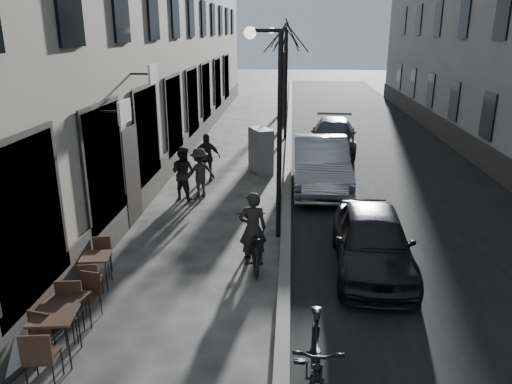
# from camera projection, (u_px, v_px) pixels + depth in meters

# --- Properties ---
(road) EXTENTS (7.30, 60.00, 0.00)m
(road) POSITION_uv_depth(u_px,v_px,m) (372.00, 149.00, 21.94)
(road) COLOR black
(road) RESTS_ON ground
(kerb) EXTENTS (0.25, 60.00, 0.12)m
(kerb) POSITION_uv_depth(u_px,v_px,m) (289.00, 146.00, 22.17)
(kerb) COLOR slate
(kerb) RESTS_ON ground
(streetlamp_near) EXTENTS (0.90, 0.28, 5.09)m
(streetlamp_near) POSITION_uv_depth(u_px,v_px,m) (273.00, 112.00, 11.75)
(streetlamp_near) COLOR black
(streetlamp_near) RESTS_ON ground
(streetlamp_far) EXTENTS (0.90, 0.28, 5.09)m
(streetlamp_far) POSITION_uv_depth(u_px,v_px,m) (282.00, 71.00, 23.12)
(streetlamp_far) COLOR black
(streetlamp_far) RESTS_ON ground
(tree_near) EXTENTS (2.40, 2.40, 5.70)m
(tree_near) POSITION_uv_depth(u_px,v_px,m) (285.00, 36.00, 25.49)
(tree_near) COLOR black
(tree_near) RESTS_ON ground
(tree_far) EXTENTS (2.40, 2.40, 5.70)m
(tree_far) POSITION_uv_depth(u_px,v_px,m) (287.00, 35.00, 31.17)
(tree_far) COLOR black
(tree_far) RESTS_ON ground
(bistro_set_a) EXTENTS (0.74, 1.67, 0.96)m
(bistro_set_a) POSITION_uv_depth(u_px,v_px,m) (56.00, 332.00, 7.86)
(bistro_set_a) COLOR #311F15
(bistro_set_a) RESTS_ON ground
(bistro_set_b) EXTENTS (0.70, 1.49, 0.85)m
(bistro_set_b) POSITION_uv_depth(u_px,v_px,m) (68.00, 312.00, 8.51)
(bistro_set_b) COLOR #311F15
(bistro_set_b) RESTS_ON ground
(bistro_set_c) EXTENTS (0.64, 1.41, 0.81)m
(bistro_set_c) POSITION_uv_depth(u_px,v_px,m) (96.00, 268.00, 10.13)
(bistro_set_c) COLOR #311F15
(bistro_set_c) RESTS_ON ground
(sign_board) EXTENTS (0.55, 0.73, 1.16)m
(sign_board) POSITION_uv_depth(u_px,v_px,m) (0.00, 349.00, 7.48)
(sign_board) COLOR black
(sign_board) RESTS_ON ground
(utility_cabinet) EXTENTS (0.99, 1.23, 1.62)m
(utility_cabinet) POSITION_uv_depth(u_px,v_px,m) (261.00, 151.00, 18.12)
(utility_cabinet) COLOR slate
(utility_cabinet) RESTS_ON ground
(bicycle) EXTENTS (0.99, 2.06, 1.04)m
(bicycle) POSITION_uv_depth(u_px,v_px,m) (253.00, 243.00, 11.07)
(bicycle) COLOR black
(bicycle) RESTS_ON ground
(cyclist_rider) EXTENTS (0.68, 0.50, 1.70)m
(cyclist_rider) POSITION_uv_depth(u_px,v_px,m) (253.00, 229.00, 10.97)
(cyclist_rider) COLOR black
(cyclist_rider) RESTS_ON ground
(pedestrian_near) EXTENTS (0.99, 0.90, 1.65)m
(pedestrian_near) POSITION_uv_depth(u_px,v_px,m) (183.00, 173.00, 15.28)
(pedestrian_near) COLOR black
(pedestrian_near) RESTS_ON ground
(pedestrian_mid) EXTENTS (1.16, 1.00, 1.55)m
(pedestrian_mid) POSITION_uv_depth(u_px,v_px,m) (200.00, 173.00, 15.48)
(pedestrian_mid) COLOR #282623
(pedestrian_mid) RESTS_ON ground
(pedestrian_far) EXTENTS (1.00, 0.50, 1.64)m
(pedestrian_far) POSITION_uv_depth(u_px,v_px,m) (206.00, 157.00, 17.19)
(pedestrian_far) COLOR black
(pedestrian_far) RESTS_ON ground
(car_near) EXTENTS (1.77, 4.09, 1.37)m
(car_near) POSITION_uv_depth(u_px,v_px,m) (373.00, 241.00, 10.77)
(car_near) COLOR black
(car_near) RESTS_ON ground
(car_mid) EXTENTS (1.77, 4.99, 1.64)m
(car_mid) POSITION_uv_depth(u_px,v_px,m) (320.00, 164.00, 16.32)
(car_mid) COLOR #96989E
(car_mid) RESTS_ON ground
(car_far) EXTENTS (2.28, 4.79, 1.35)m
(car_far) POSITION_uv_depth(u_px,v_px,m) (333.00, 136.00, 21.34)
(car_far) COLOR #3C3E47
(car_far) RESTS_ON ground
(moped) EXTENTS (0.68, 2.28, 1.36)m
(moped) POSITION_uv_depth(u_px,v_px,m) (316.00, 369.00, 6.72)
(moped) COLOR black
(moped) RESTS_ON ground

